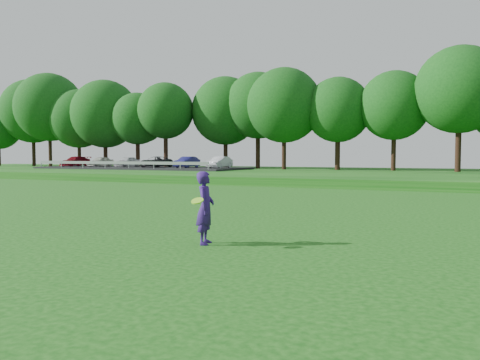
% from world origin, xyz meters
% --- Properties ---
extents(ground, '(140.00, 140.00, 0.00)m').
position_xyz_m(ground, '(0.00, 0.00, 0.00)').
color(ground, '#0E480D').
rests_on(ground, ground).
extents(berm, '(130.00, 30.00, 0.60)m').
position_xyz_m(berm, '(0.00, 34.00, 0.30)').
color(berm, '#0E480D').
rests_on(berm, ground).
extents(walking_path, '(130.00, 1.60, 0.04)m').
position_xyz_m(walking_path, '(0.00, 20.00, 0.02)').
color(walking_path, gray).
rests_on(walking_path, ground).
extents(treeline, '(104.00, 7.00, 15.00)m').
position_xyz_m(treeline, '(0.00, 38.00, 8.10)').
color(treeline, '#0F4211').
rests_on(treeline, berm).
extents(parking_lot, '(24.00, 9.00, 1.38)m').
position_xyz_m(parking_lot, '(-24.26, 32.82, 1.06)').
color(parking_lot, black).
rests_on(parking_lot, berm).
extents(woman, '(0.58, 0.97, 1.71)m').
position_xyz_m(woman, '(3.30, -0.40, 0.86)').
color(woman, navy).
rests_on(woman, ground).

